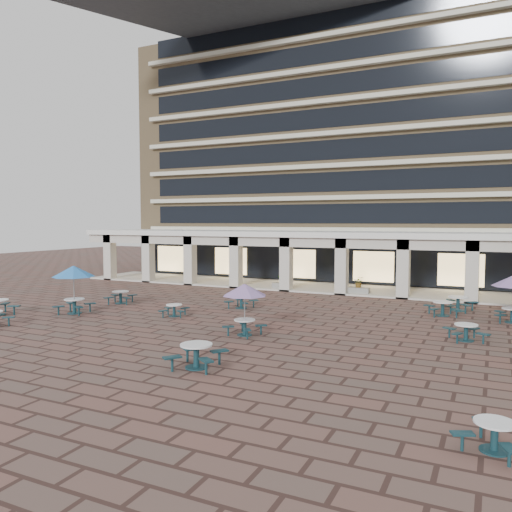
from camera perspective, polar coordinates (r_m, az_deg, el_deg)
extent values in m
plane|color=brown|center=(25.29, -2.79, -7.82)|extent=(120.00, 120.00, 0.00)
cube|color=#987D55|center=(49.06, 11.75, 10.73)|extent=(40.00, 15.00, 22.00)
cube|color=beige|center=(41.24, 9.03, 3.01)|extent=(36.80, 0.50, 0.35)
cube|color=black|center=(41.46, 9.14, 4.81)|extent=(35.20, 0.05, 1.60)
cube|color=beige|center=(41.28, 9.07, 6.62)|extent=(36.80, 0.50, 0.35)
cube|color=black|center=(41.58, 9.18, 8.39)|extent=(35.20, 0.05, 1.60)
cube|color=beige|center=(41.48, 9.11, 10.21)|extent=(36.80, 0.50, 0.35)
cube|color=black|center=(41.86, 9.22, 11.94)|extent=(35.20, 0.05, 1.60)
cube|color=beige|center=(41.84, 9.15, 13.75)|extent=(36.80, 0.50, 0.35)
cube|color=black|center=(42.30, 9.26, 15.43)|extent=(35.20, 0.05, 1.60)
cube|color=beige|center=(42.36, 9.19, 17.21)|extent=(36.80, 0.50, 0.35)
cube|color=black|center=(42.89, 9.30, 18.84)|extent=(35.20, 0.05, 1.60)
cube|color=beige|center=(43.03, 9.23, 20.59)|extent=(36.80, 0.50, 0.35)
cube|color=black|center=(43.63, 9.35, 22.14)|extent=(35.20, 0.05, 1.60)
cube|color=beige|center=(43.85, 9.27, 23.84)|extent=(36.80, 0.50, 0.35)
cube|color=black|center=(44.51, 9.39, 25.32)|extent=(35.20, 0.05, 1.60)
cube|color=white|center=(38.62, 7.86, 2.51)|extent=(42.00, 6.60, 0.40)
cube|color=beige|center=(35.93, 6.46, 1.69)|extent=(42.00, 0.30, 0.90)
cube|color=black|center=(41.32, 8.97, -0.74)|extent=(38.00, 0.15, 3.20)
cube|color=beige|center=(38.94, 7.80, -3.59)|extent=(42.00, 6.00, 0.12)
cube|color=beige|center=(46.10, -16.35, -0.12)|extent=(0.80, 0.80, 4.00)
cube|color=beige|center=(43.40, -12.20, -0.29)|extent=(0.80, 0.80, 4.00)
cube|color=beige|center=(40.95, -7.53, -0.49)|extent=(0.80, 0.80, 4.00)
cube|color=beige|center=(38.80, -2.31, -0.70)|extent=(0.80, 0.80, 4.00)
cube|color=beige|center=(37.02, 3.48, -0.94)|extent=(0.80, 0.80, 4.00)
cube|color=beige|center=(35.65, 9.78, -1.18)|extent=(0.80, 0.80, 4.00)
cube|color=beige|center=(34.74, 16.49, -1.42)|extent=(0.80, 0.80, 4.00)
cube|color=beige|center=(34.33, 23.47, -1.65)|extent=(0.80, 0.80, 4.00)
cube|color=#FFD88C|center=(48.28, -9.59, -0.31)|extent=(3.20, 0.08, 2.40)
cube|color=#FFD88C|center=(44.90, -2.91, -0.58)|extent=(3.20, 0.08, 2.40)
cube|color=#FFD88C|center=(42.22, 4.75, -0.88)|extent=(3.20, 0.08, 2.40)
cube|color=#FFD88C|center=(40.40, 13.26, -1.19)|extent=(3.20, 0.08, 2.40)
cube|color=#FFD88C|center=(39.53, 22.36, -1.50)|extent=(3.20, 0.08, 2.40)
cube|color=#163843|center=(30.73, -25.93, -5.16)|extent=(0.70, 0.57, 0.06)
cylinder|color=#163843|center=(30.77, -25.91, -5.65)|extent=(0.09, 0.09, 0.48)
cube|color=#163843|center=(31.89, -26.75, -4.87)|extent=(0.57, 0.70, 0.06)
cylinder|color=#163843|center=(31.93, -26.73, -5.33)|extent=(0.09, 0.09, 0.48)
cylinder|color=#163843|center=(18.17, -6.83, -12.52)|extent=(0.80, 0.80, 0.05)
cylinder|color=#163843|center=(18.07, -6.84, -11.44)|extent=(0.21, 0.21, 0.75)
cylinder|color=white|center=(17.96, -6.85, -10.04)|extent=(1.14, 1.14, 0.06)
cube|color=#163843|center=(18.38, -4.21, -10.76)|extent=(0.63, 0.70, 0.06)
cylinder|color=#163843|center=(18.44, -4.21, -11.55)|extent=(0.09, 0.09, 0.48)
cube|color=#163843|center=(18.85, -7.85, -10.41)|extent=(0.70, 0.63, 0.06)
cylinder|color=#163843|center=(18.91, -7.85, -11.18)|extent=(0.09, 0.09, 0.48)
cube|color=#163843|center=(17.75, -9.56, -11.34)|extent=(0.63, 0.70, 0.06)
cylinder|color=#163843|center=(17.82, -9.55, -12.15)|extent=(0.09, 0.09, 0.48)
cube|color=#163843|center=(17.25, -5.72, -11.76)|extent=(0.70, 0.63, 0.06)
cylinder|color=#163843|center=(17.32, -5.72, -12.59)|extent=(0.09, 0.09, 0.48)
cylinder|color=#163843|center=(13.20, 25.55, -19.41)|extent=(0.64, 0.64, 0.04)
cylinder|color=#163843|center=(13.09, 25.59, -18.27)|extent=(0.16, 0.16, 0.60)
cylinder|color=white|center=(12.96, 25.64, -16.77)|extent=(0.91, 0.91, 0.05)
cube|color=#163843|center=(13.67, 24.34, -16.82)|extent=(0.44, 0.56, 0.05)
cylinder|color=#163843|center=(13.74, 24.32, -17.64)|extent=(0.07, 0.07, 0.38)
cube|color=#163843|center=(12.80, 22.52, -18.23)|extent=(0.56, 0.44, 0.05)
cylinder|color=#163843|center=(12.88, 22.50, -19.10)|extent=(0.07, 0.07, 0.38)
cube|color=#163843|center=(12.46, 27.00, -19.00)|extent=(0.44, 0.56, 0.05)
cylinder|color=#163843|center=(12.54, 26.97, -19.88)|extent=(0.07, 0.07, 0.38)
cylinder|color=#163843|center=(29.98, -20.02, -6.15)|extent=(0.77, 0.77, 0.04)
cylinder|color=#163843|center=(29.92, -20.04, -5.50)|extent=(0.20, 0.20, 0.73)
cylinder|color=white|center=(29.85, -20.06, -4.67)|extent=(1.11, 1.11, 0.06)
cube|color=#163843|center=(30.14, -18.45, -5.17)|extent=(0.57, 0.68, 0.06)
cylinder|color=#163843|center=(30.18, -18.44, -5.64)|extent=(0.09, 0.09, 0.46)
cube|color=#163843|center=(30.73, -20.47, -5.04)|extent=(0.68, 0.57, 0.06)
cylinder|color=#163843|center=(30.77, -20.46, -5.51)|extent=(0.09, 0.09, 0.46)
cube|color=#163843|center=(29.69, -21.66, -5.38)|extent=(0.57, 0.68, 0.06)
cylinder|color=#163843|center=(29.73, -21.64, -5.86)|extent=(0.09, 0.09, 0.46)
cube|color=#163843|center=(29.08, -19.59, -5.52)|extent=(0.68, 0.57, 0.06)
cylinder|color=#163843|center=(29.12, -19.58, -6.01)|extent=(0.09, 0.09, 0.46)
cylinder|color=gray|center=(29.78, -20.08, -3.68)|extent=(0.06, 0.06, 2.66)
cone|color=blue|center=(29.66, -20.13, -1.66)|extent=(2.32, 2.32, 0.61)
cube|color=#163843|center=(27.63, -26.42, -6.30)|extent=(0.61, 0.53, 0.05)
cylinder|color=#163843|center=(27.67, -26.41, -6.77)|extent=(0.08, 0.08, 0.42)
cylinder|color=#163843|center=(22.95, -1.30, -8.99)|extent=(0.68, 0.68, 0.04)
cylinder|color=#163843|center=(22.89, -1.30, -8.26)|extent=(0.17, 0.17, 0.64)
cylinder|color=white|center=(22.81, -1.30, -7.31)|extent=(0.97, 0.97, 0.05)
cube|color=#163843|center=(22.99, 0.58, -7.94)|extent=(0.59, 0.53, 0.05)
cylinder|color=#163843|center=(23.03, 0.57, -8.48)|extent=(0.08, 0.08, 0.41)
cube|color=#163843|center=(23.60, -1.58, -7.63)|extent=(0.53, 0.59, 0.05)
cylinder|color=#163843|center=(23.64, -1.58, -8.15)|extent=(0.08, 0.08, 0.41)
cube|color=#163843|center=(22.77, -3.20, -8.06)|extent=(0.59, 0.53, 0.05)
cylinder|color=#163843|center=(22.81, -3.20, -8.61)|extent=(0.08, 0.08, 0.41)
cube|color=#163843|center=(22.14, -1.00, -8.40)|extent=(0.53, 0.59, 0.05)
cylinder|color=#163843|center=(22.18, -1.00, -8.96)|extent=(0.08, 0.08, 0.41)
cylinder|color=gray|center=(22.72, -1.31, -6.19)|extent=(0.05, 0.05, 2.32)
cone|color=#8E6DAC|center=(22.58, -1.31, -3.89)|extent=(2.03, 2.03, 0.53)
cylinder|color=#163843|center=(23.74, 22.85, -8.87)|extent=(0.68, 0.68, 0.04)
cylinder|color=#163843|center=(23.68, 22.87, -8.16)|extent=(0.18, 0.18, 0.64)
cylinder|color=white|center=(23.60, 22.89, -7.24)|extent=(0.97, 0.97, 0.05)
cube|color=#163843|center=(24.32, 23.68, -7.61)|extent=(0.46, 0.60, 0.05)
cylinder|color=#163843|center=(24.37, 23.67, -8.12)|extent=(0.08, 0.08, 0.41)
cube|color=#163843|center=(23.99, 21.24, -7.70)|extent=(0.60, 0.46, 0.05)
cylinder|color=#163843|center=(24.04, 21.23, -8.22)|extent=(0.08, 0.08, 0.41)
cube|color=#163843|center=(22.99, 22.02, -8.22)|extent=(0.46, 0.60, 0.05)
cylinder|color=#163843|center=(23.04, 22.00, -8.77)|extent=(0.08, 0.08, 0.41)
cube|color=#163843|center=(23.34, 24.55, -8.12)|extent=(0.60, 0.46, 0.05)
cylinder|color=#163843|center=(23.38, 24.54, -8.65)|extent=(0.08, 0.08, 0.41)
cylinder|color=#163843|center=(32.71, -15.20, -5.22)|extent=(0.72, 0.72, 0.04)
cylinder|color=#163843|center=(32.66, -15.21, -4.66)|extent=(0.19, 0.19, 0.68)
cylinder|color=white|center=(32.60, -15.23, -3.95)|extent=(1.03, 1.03, 0.05)
cube|color=#163843|center=(33.00, -13.96, -4.35)|extent=(0.49, 0.63, 0.05)
cylinder|color=#163843|center=(33.03, -13.95, -4.76)|extent=(0.08, 0.08, 0.43)
cube|color=#163843|center=(33.36, -15.82, -4.30)|extent=(0.63, 0.49, 0.05)
cylinder|color=#163843|center=(33.40, -15.82, -4.70)|extent=(0.08, 0.08, 0.43)
cube|color=#163843|center=(32.31, -16.50, -4.58)|extent=(0.49, 0.63, 0.05)
cylinder|color=#163843|center=(32.34, -16.49, -4.99)|extent=(0.08, 0.08, 0.43)
cube|color=#163843|center=(31.93, -14.58, -4.64)|extent=(0.63, 0.49, 0.05)
cylinder|color=#163843|center=(31.97, -14.58, -5.06)|extent=(0.08, 0.08, 0.43)
cylinder|color=#163843|center=(27.71, -9.33, -6.79)|extent=(0.61, 0.61, 0.03)
cylinder|color=#163843|center=(27.66, -9.34, -6.24)|extent=(0.16, 0.16, 0.58)
cylinder|color=white|center=(27.61, -9.35, -5.52)|extent=(0.87, 0.87, 0.04)
cube|color=#163843|center=(27.98, -8.12, -5.91)|extent=(0.43, 0.54, 0.04)
cylinder|color=#163843|center=(28.02, -8.11, -6.31)|extent=(0.07, 0.07, 0.37)
cube|color=#163843|center=(28.24, -10.02, -5.84)|extent=(0.54, 0.43, 0.04)
cylinder|color=#163843|center=(28.27, -10.02, -6.24)|extent=(0.07, 0.07, 0.37)
cube|color=#163843|center=(27.33, -10.59, -6.18)|extent=(0.43, 0.54, 0.04)
cylinder|color=#163843|center=(27.36, -10.59, -6.59)|extent=(0.07, 0.07, 0.37)
cube|color=#163843|center=(27.06, -8.63, -6.25)|extent=(0.54, 0.43, 0.04)
cylinder|color=#163843|center=(27.10, -8.62, -6.67)|extent=(0.07, 0.07, 0.37)
cylinder|color=#163843|center=(29.36, 20.53, -6.38)|extent=(0.73, 0.73, 0.04)
cylinder|color=#163843|center=(29.31, 20.55, -5.75)|extent=(0.19, 0.19, 0.69)
cylinder|color=white|center=(29.24, 20.57, -4.94)|extent=(1.05, 1.05, 0.05)
cube|color=#163843|center=(29.99, 21.36, -5.33)|extent=(0.51, 0.65, 0.05)
cylinder|color=#163843|center=(30.03, 21.35, -5.78)|extent=(0.08, 0.08, 0.44)
cube|color=#163843|center=(29.71, 19.19, -5.36)|extent=(0.65, 0.51, 0.05)
cylinder|color=#163843|center=(29.75, 19.18, -5.82)|extent=(0.08, 0.08, 0.44)
cube|color=#163843|center=(28.60, 19.71, -5.73)|extent=(0.51, 0.65, 0.05)
cylinder|color=#163843|center=(28.64, 19.70, -6.21)|extent=(0.08, 0.08, 0.44)
cube|color=#163843|center=(28.89, 21.95, -5.69)|extent=(0.65, 0.51, 0.05)
cylinder|color=#163843|center=(28.93, 21.94, -6.16)|extent=(0.08, 0.08, 0.44)
cylinder|color=#163843|center=(28.86, 27.20, -6.75)|extent=(0.70, 0.70, 0.04)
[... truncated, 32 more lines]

